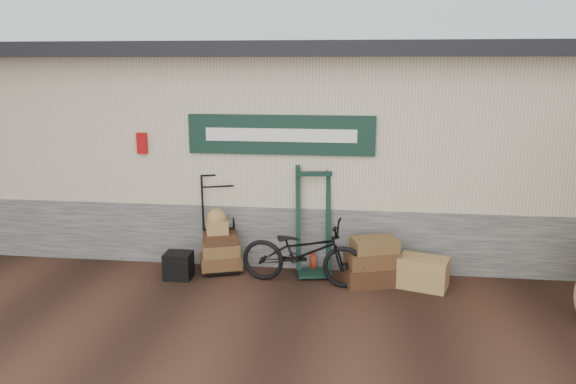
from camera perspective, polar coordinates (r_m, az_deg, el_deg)
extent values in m
plane|color=black|center=(7.33, 0.59, -10.50)|extent=(80.00, 80.00, 0.00)
cube|color=#4C4C47|center=(9.77, 2.48, -1.67)|extent=(14.00, 3.54, 0.90)
cube|color=tan|center=(9.51, 2.57, 7.11)|extent=(14.00, 3.50, 2.10)
cube|color=black|center=(9.31, 2.56, 14.08)|extent=(14.40, 4.10, 0.20)
cube|color=black|center=(7.78, -0.75, 5.82)|extent=(2.60, 0.06, 0.55)
cube|color=white|center=(7.75, -0.78, 5.79)|extent=(2.10, 0.01, 0.18)
cube|color=#A60B0C|center=(8.32, -14.57, 4.83)|extent=(0.14, 0.10, 0.30)
cube|color=olive|center=(7.73, 13.58, -7.96)|extent=(0.72, 0.58, 0.41)
cube|color=black|center=(7.97, -11.06, -7.34)|extent=(0.37, 0.32, 0.37)
imported|color=black|center=(7.54, 1.55, -5.77)|extent=(0.80, 1.76, 0.99)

